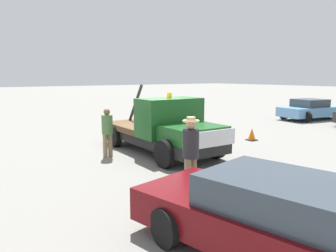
% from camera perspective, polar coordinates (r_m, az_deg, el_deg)
% --- Properties ---
extents(ground_plane, '(160.00, 160.00, 0.00)m').
position_cam_1_polar(ground_plane, '(12.39, -1.35, -4.52)').
color(ground_plane, gray).
extents(tow_truck, '(5.67, 2.47, 2.51)m').
position_cam_1_polar(tow_truck, '(11.93, -0.49, -0.63)').
color(tow_truck, black).
rests_on(tow_truck, ground).
extents(foreground_car, '(5.65, 2.90, 1.34)m').
position_cam_1_polar(foreground_car, '(5.40, 21.07, -15.81)').
color(foreground_car, '#5B0A0F').
rests_on(foreground_car, ground).
extents(person_near_truck, '(0.42, 0.42, 1.88)m').
position_cam_1_polar(person_near_truck, '(7.93, 3.97, -3.92)').
color(person_near_truck, '#847051').
rests_on(person_near_truck, ground).
extents(person_at_hood, '(0.38, 0.38, 1.72)m').
position_cam_1_polar(person_at_hood, '(11.60, -10.53, -0.57)').
color(person_at_hood, '#847051').
rests_on(person_at_hood, ground).
extents(parked_car_skyblue, '(2.92, 4.71, 1.34)m').
position_cam_1_polar(parked_car_skyblue, '(23.39, 23.68, 2.64)').
color(parked_car_skyblue, '#669ED1').
rests_on(parked_car_skyblue, ground).
extents(traffic_cone, '(0.40, 0.40, 0.55)m').
position_cam_1_polar(traffic_cone, '(14.97, 14.39, -1.48)').
color(traffic_cone, black).
rests_on(traffic_cone, ground).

